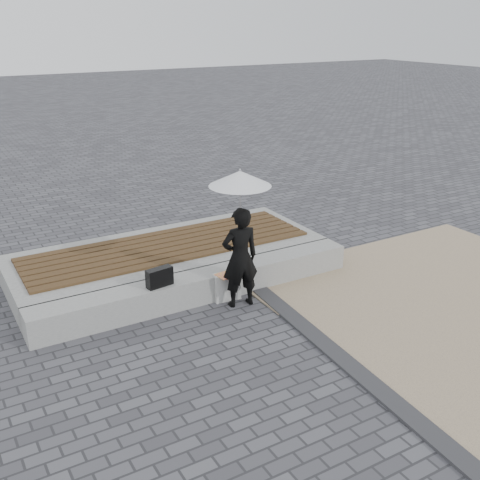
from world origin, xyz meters
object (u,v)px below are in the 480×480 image
Objects in this scene: seating_ledge at (201,286)px; canvas_tote at (227,286)px; parasol at (240,178)px; handbag at (159,277)px; woman at (240,258)px.

canvas_tote is (0.31, -0.22, 0.01)m from seating_ledge.
seating_ledge is 1.79m from parasol.
canvas_tote is at bearing -16.07° from handbag.
handbag reaches higher than seating_ledge.
seating_ledge is 0.38m from canvas_tote.
handbag is 0.91× the size of canvas_tote.
seating_ledge is 4.62× the size of parasol.
seating_ledge is at bearing 149.47° from canvas_tote.
woman is (0.40, -0.46, 0.54)m from seating_ledge.
canvas_tote is (0.98, -0.13, -0.32)m from handbag.
woman is 1.36× the size of parasol.
handbag reaches higher than canvas_tote.
parasol is at bearing -49.12° from seating_ledge.
parasol is at bearing -0.00° from woman.
canvas_tote is at bearing -35.53° from seating_ledge.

